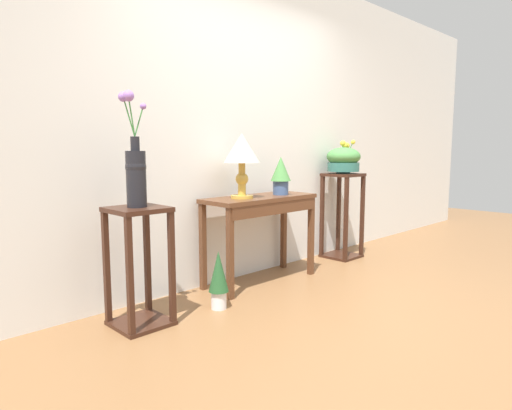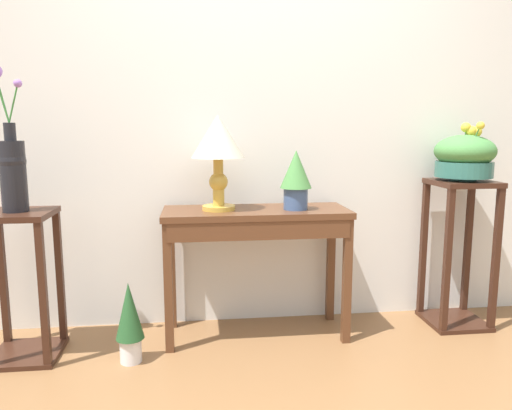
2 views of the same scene
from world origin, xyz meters
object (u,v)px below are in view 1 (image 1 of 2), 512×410
console_table (262,210)px  planter_bowl_wide_right (344,159)px  potted_plant_floor (219,277)px  table_lamp (242,153)px  pedestal_stand_right (342,216)px  flower_vase_tall_left (135,169)px  pedestal_stand_left (139,267)px  potted_plant_on_console (281,174)px

console_table → planter_bowl_wide_right: bearing=1.7°
console_table → potted_plant_floor: (-0.68, -0.24, -0.39)m
table_lamp → pedestal_stand_right: 1.59m
flower_vase_tall_left → potted_plant_floor: 0.97m
flower_vase_tall_left → potted_plant_floor: bearing=-13.1°
potted_plant_floor → pedestal_stand_right: bearing=8.2°
planter_bowl_wide_right → potted_plant_floor: bearing=-171.8°
potted_plant_floor → pedestal_stand_left: bearing=166.8°
table_lamp → planter_bowl_wide_right: (1.45, 0.02, -0.08)m
table_lamp → pedestal_stand_left: 1.27m
console_table → potted_plant_floor: 0.82m
pedestal_stand_left → potted_plant_floor: (0.56, -0.13, -0.16)m
console_table → planter_bowl_wide_right: size_ratio=3.01×
table_lamp → pedestal_stand_right: size_ratio=0.59×
flower_vase_tall_left → pedestal_stand_right: bearing=3.4°
table_lamp → potted_plant_floor: size_ratio=1.22×
console_table → flower_vase_tall_left: 1.31m
potted_plant_on_console → potted_plant_floor: 1.16m
console_table → flower_vase_tall_left: size_ratio=1.45×
flower_vase_tall_left → console_table: bearing=5.0°
potted_plant_on_console → pedestal_stand_left: size_ratio=0.42×
flower_vase_tall_left → potted_plant_on_console: bearing=3.8°
pedestal_stand_right → potted_plant_on_console: bearing=-177.2°
console_table → potted_plant_floor: size_ratio=2.43×
console_table → planter_bowl_wide_right: planter_bowl_wide_right is taller
console_table → pedestal_stand_right: pedestal_stand_right is taller
console_table → potted_plant_on_console: 0.37m
potted_plant_on_console → planter_bowl_wide_right: 1.03m
table_lamp → pedestal_stand_right: (1.45, 0.02, -0.67)m
flower_vase_tall_left → pedestal_stand_right: size_ratio=0.81×
planter_bowl_wide_right → console_table: bearing=-178.3°
pedestal_stand_left → planter_bowl_wide_right: 2.56m
console_table → potted_plant_on_console: potted_plant_on_console is taller
console_table → flower_vase_tall_left: (-1.24, -0.11, 0.40)m
pedestal_stand_left → pedestal_stand_right: bearing=3.4°
flower_vase_tall_left → pedestal_stand_right: (2.48, 0.15, -0.58)m
potted_plant_on_console → planter_bowl_wide_right: planter_bowl_wide_right is taller
console_table → planter_bowl_wide_right: (1.24, 0.04, 0.41)m
flower_vase_tall_left → planter_bowl_wide_right: 2.48m
potted_plant_on_console → pedestal_stand_left: potted_plant_on_console is taller
console_table → potted_plant_on_console: (0.22, -0.01, 0.30)m
flower_vase_tall_left → table_lamp: bearing=7.3°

